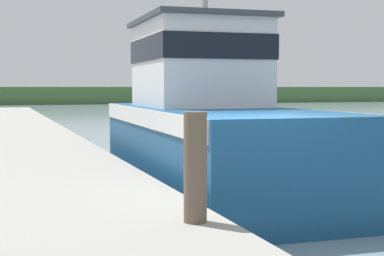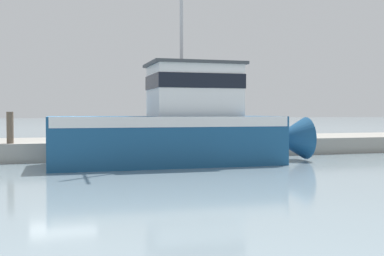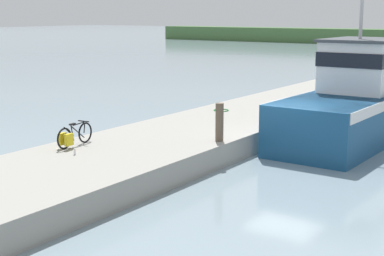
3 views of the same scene
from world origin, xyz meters
name	(u,v)px [view 2 (image 2 of 3)]	position (x,y,z in m)	size (l,w,h in m)	color
ground_plane	(62,166)	(0.00, 0.00, 0.00)	(320.00, 320.00, 0.00)	gray
dock_pier	(59,149)	(-3.74, 0.00, 0.40)	(4.98, 80.00, 0.80)	gray
fishing_boat_main	(180,125)	(0.85, 4.57, 1.59)	(3.58, 10.87, 11.52)	navy
mooring_post	(10,128)	(-1.67, -2.01, 1.46)	(0.28, 0.28, 1.31)	brown
hose_coil	(128,137)	(-4.88, 3.43, 0.83)	(0.68, 0.68, 0.04)	#197A2D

